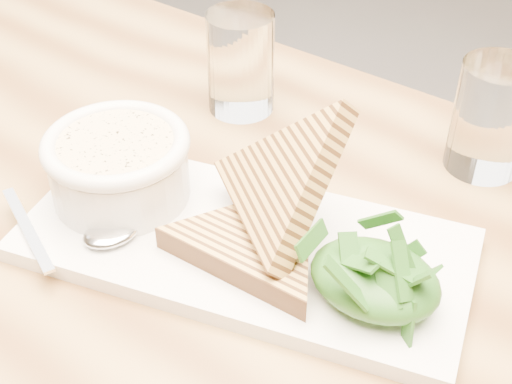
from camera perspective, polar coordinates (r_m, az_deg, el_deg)
The scene contains 14 objects.
table_top at distance 0.60m, azimuth -7.70°, elevation -7.21°, with size 1.14×0.76×0.04m, color olive.
table_leg_bl at distance 1.31m, azimuth -15.83°, elevation -1.48°, with size 0.06×0.06×0.73m, color olive.
platter at distance 0.59m, azimuth -0.99°, elevation -4.25°, with size 0.37×0.17×0.02m, color white.
soup_bowl at distance 0.63m, azimuth -10.84°, elevation 1.52°, with size 0.12×0.12×0.05m, color white.
soup at distance 0.61m, azimuth -11.16°, elevation 3.67°, with size 0.10×0.10×0.01m, color beige.
bowl_rim at distance 0.61m, azimuth -11.18°, elevation 3.82°, with size 0.13×0.13×0.01m, color white.
sandwich_flat at distance 0.57m, azimuth 0.09°, elevation -4.11°, with size 0.16×0.16×0.02m, color tan, non-canonical shape.
sandwich_lean at distance 0.56m, azimuth 1.98°, elevation 0.80°, with size 0.16×0.16×0.09m, color tan, non-canonical shape.
salad_base at distance 0.53m, azimuth 9.49°, elevation -6.89°, with size 0.10×0.08×0.04m, color #133F0C.
arugula_pile at distance 0.53m, azimuth 9.58°, elevation -6.28°, with size 0.11×0.10×0.05m, color #357126, non-canonical shape.
spoon_bowl at distance 0.59m, azimuth -11.54°, elevation -3.22°, with size 0.03×0.05×0.01m, color silver.
spoon_handle at distance 0.62m, azimuth -17.83°, elevation -2.79°, with size 0.12×0.01×0.00m, color silver.
glass_near at distance 0.75m, azimuth -1.24°, elevation 10.30°, with size 0.07×0.07×0.11m, color white.
glass_far at distance 0.69m, azimuth 18.29°, elevation 5.67°, with size 0.07×0.07×0.11m, color white.
Camera 1 is at (0.32, -0.55, 1.18)m, focal length 50.00 mm.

